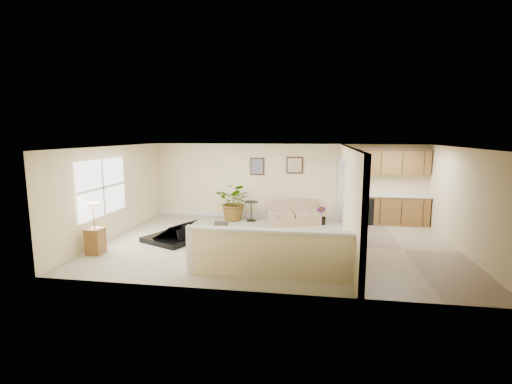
% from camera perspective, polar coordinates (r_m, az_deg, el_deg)
% --- Properties ---
extents(floor, '(9.00, 9.00, 0.00)m').
position_cam_1_polar(floor, '(9.72, 3.05, -7.97)').
color(floor, tan).
rests_on(floor, ground).
extents(back_wall, '(9.00, 0.04, 2.50)m').
position_cam_1_polar(back_wall, '(12.39, 4.55, 1.61)').
color(back_wall, beige).
rests_on(back_wall, floor).
extents(front_wall, '(9.00, 0.04, 2.50)m').
position_cam_1_polar(front_wall, '(6.52, 0.37, -5.05)').
color(front_wall, beige).
rests_on(front_wall, floor).
extents(left_wall, '(0.04, 6.00, 2.50)m').
position_cam_1_polar(left_wall, '(10.85, -21.24, -0.02)').
color(left_wall, beige).
rests_on(left_wall, floor).
extents(right_wall, '(0.04, 6.00, 2.50)m').
position_cam_1_polar(right_wall, '(10.04, 29.61, -1.27)').
color(right_wall, beige).
rests_on(right_wall, floor).
extents(ceiling, '(9.00, 6.00, 0.04)m').
position_cam_1_polar(ceiling, '(9.31, 3.18, 6.92)').
color(ceiling, silver).
rests_on(ceiling, back_wall).
extents(kitchen_vinyl, '(2.70, 6.00, 0.01)m').
position_cam_1_polar(kitchen_vinyl, '(9.92, 21.66, -8.23)').
color(kitchen_vinyl, tan).
rests_on(kitchen_vinyl, floor).
extents(interior_partition, '(0.18, 5.99, 2.50)m').
position_cam_1_polar(interior_partition, '(9.68, 13.93, -0.88)').
color(interior_partition, beige).
rests_on(interior_partition, floor).
extents(pony_half_wall, '(3.42, 0.22, 1.00)m').
position_cam_1_polar(pony_half_wall, '(7.38, 1.78, -9.29)').
color(pony_half_wall, beige).
rests_on(pony_half_wall, floor).
extents(left_window, '(0.05, 2.15, 1.45)m').
position_cam_1_polar(left_window, '(10.39, -22.61, 0.64)').
color(left_window, white).
rests_on(left_window, left_wall).
extents(wall_art_left, '(0.48, 0.04, 0.58)m').
position_cam_1_polar(wall_art_left, '(12.42, 0.18, 3.97)').
color(wall_art_left, '#331A12').
rests_on(wall_art_left, back_wall).
extents(wall_mirror, '(0.55, 0.04, 0.55)m').
position_cam_1_polar(wall_mirror, '(12.28, 5.97, 4.10)').
color(wall_mirror, '#331A12').
rests_on(wall_mirror, back_wall).
extents(kitchen_cabinets, '(2.36, 0.65, 2.33)m').
position_cam_1_polar(kitchen_cabinets, '(12.35, 19.35, -0.68)').
color(kitchen_cabinets, brown).
rests_on(kitchen_cabinets, floor).
extents(piano, '(1.85, 1.80, 1.22)m').
position_cam_1_polar(piano, '(10.17, -12.84, -4.46)').
color(piano, black).
rests_on(piano, floor).
extents(piano_bench, '(0.52, 0.81, 0.50)m').
position_cam_1_polar(piano_bench, '(9.74, -5.38, -6.43)').
color(piano_bench, black).
rests_on(piano_bench, floor).
extents(loveseat, '(1.84, 1.30, 0.93)m').
position_cam_1_polar(loveseat, '(11.92, 5.76, -3.08)').
color(loveseat, tan).
rests_on(loveseat, floor).
extents(accent_table, '(0.45, 0.45, 0.65)m').
position_cam_1_polar(accent_table, '(12.11, -0.74, -2.54)').
color(accent_table, black).
rests_on(accent_table, floor).
extents(palm_plant, '(1.31, 1.20, 1.24)m').
position_cam_1_polar(palm_plant, '(12.17, -3.30, -1.56)').
color(palm_plant, black).
rests_on(palm_plant, floor).
extents(small_plant, '(0.41, 0.41, 0.57)m').
position_cam_1_polar(small_plant, '(11.88, 9.97, -3.77)').
color(small_plant, black).
rests_on(small_plant, floor).
extents(lamp_stand, '(0.37, 0.37, 1.22)m').
position_cam_1_polar(lamp_stand, '(9.60, -23.55, -5.74)').
color(lamp_stand, brown).
rests_on(lamp_stand, floor).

